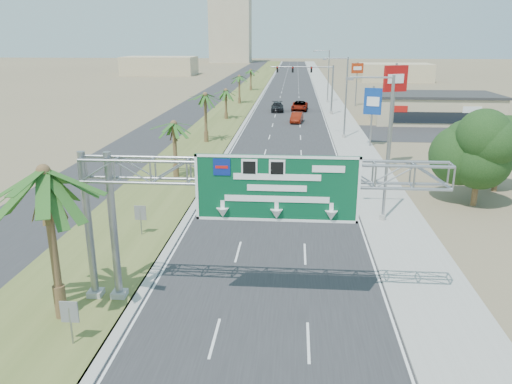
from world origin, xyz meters
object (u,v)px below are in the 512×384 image
(palm_near, at_px, (43,173))
(store_building, at_px, (433,109))
(car_mid_lane, at_px, (297,118))
(car_right_lane, at_px, (300,106))
(sign_gantry, at_px, (242,184))
(signal_mast, at_px, (320,85))
(pole_sign_blue, at_px, (373,103))
(car_far, at_px, (277,107))
(pole_sign_red_far, at_px, (357,72))
(pole_sign_red_near, at_px, (395,86))
(car_left_lane, at_px, (250,196))

(palm_near, relative_size, store_building, 0.46)
(car_mid_lane, distance_m, car_right_lane, 12.83)
(store_building, bearing_deg, car_mid_lane, -173.84)
(sign_gantry, distance_m, store_building, 60.77)
(signal_mast, bearing_deg, pole_sign_blue, -78.85)
(palm_near, xyz_separation_m, signal_mast, (14.37, 63.97, -2.08))
(palm_near, xyz_separation_m, car_far, (7.34, 67.31, -6.17))
(signal_mast, bearing_deg, pole_sign_red_far, 57.26)
(pole_sign_red_near, bearing_deg, palm_near, -124.28)
(signal_mast, height_order, pole_sign_red_near, pole_sign_red_near)
(palm_near, height_order, car_mid_lane, palm_near)
(sign_gantry, xyz_separation_m, palm_near, (-8.14, -1.93, 0.87))
(car_left_lane, distance_m, car_mid_lane, 39.49)
(signal_mast, relative_size, car_mid_lane, 2.25)
(palm_near, distance_m, car_left_lane, 18.96)
(car_mid_lane, xyz_separation_m, car_right_lane, (0.50, 12.82, 0.05))
(palm_near, relative_size, car_mid_lane, 1.83)
(palm_near, height_order, pole_sign_red_far, palm_near)
(car_far, height_order, pole_sign_red_far, pole_sign_red_far)
(car_left_lane, height_order, car_mid_lane, car_left_lane)
(sign_gantry, xyz_separation_m, store_building, (23.06, 56.07, -4.06))
(sign_gantry, height_order, car_right_lane, sign_gantry)
(car_left_lane, height_order, pole_sign_red_far, pole_sign_red_far)
(car_mid_lane, bearing_deg, car_right_lane, 94.12)
(car_mid_lane, bearing_deg, signal_mast, 72.19)
(pole_sign_red_near, bearing_deg, car_mid_lane, 108.42)
(signal_mast, bearing_deg, car_right_lane, 124.40)
(car_right_lane, distance_m, car_far, 4.07)
(sign_gantry, relative_size, car_mid_lane, 3.67)
(pole_sign_blue, bearing_deg, car_right_lane, 105.30)
(pole_sign_red_near, bearing_deg, car_far, 107.77)
(car_left_lane, xyz_separation_m, car_right_lane, (4.00, 52.15, -0.06))
(store_building, xyz_separation_m, pole_sign_blue, (-11.92, -18.93, 3.06))
(car_left_lane, distance_m, car_right_lane, 52.30)
(sign_gantry, bearing_deg, palm_near, -166.68)
(sign_gantry, xyz_separation_m, signal_mast, (6.23, 62.05, -1.21))
(car_mid_lane, relative_size, pole_sign_red_far, 0.57)
(store_building, xyz_separation_m, car_far, (-23.86, 9.31, -1.24))
(sign_gantry, bearing_deg, car_mid_lane, 87.28)
(signal_mast, xyz_separation_m, pole_sign_blue, (4.91, -24.90, 0.21))
(signal_mast, relative_size, pole_sign_red_far, 1.29)
(pole_sign_red_near, bearing_deg, pole_sign_red_far, 87.63)
(store_building, relative_size, car_far, 3.45)
(pole_sign_red_near, bearing_deg, sign_gantry, -113.18)
(signal_mast, distance_m, pole_sign_red_far, 13.41)
(car_far, bearing_deg, car_left_lane, -92.18)
(car_left_lane, bearing_deg, car_mid_lane, 83.38)
(sign_gantry, bearing_deg, store_building, 67.64)
(signal_mast, height_order, pole_sign_blue, signal_mast)
(palm_near, distance_m, car_right_lane, 69.78)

